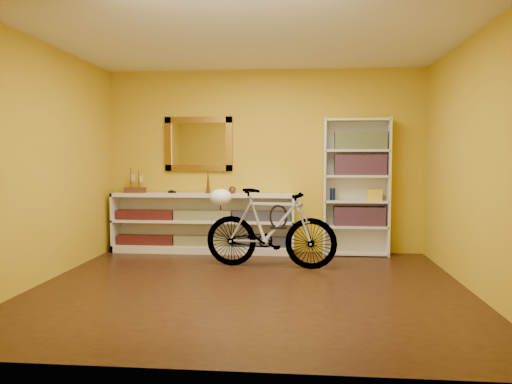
# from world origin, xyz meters

# --- Properties ---
(floor) EXTENTS (4.50, 4.00, 0.01)m
(floor) POSITION_xyz_m (0.00, 0.00, -0.01)
(floor) COLOR black
(floor) RESTS_ON ground
(ceiling) EXTENTS (4.50, 4.00, 0.01)m
(ceiling) POSITION_xyz_m (0.00, 0.00, 2.60)
(ceiling) COLOR silver
(ceiling) RESTS_ON ground
(back_wall) EXTENTS (4.50, 0.01, 2.60)m
(back_wall) POSITION_xyz_m (0.00, 2.00, 1.30)
(back_wall) COLOR gold
(back_wall) RESTS_ON ground
(left_wall) EXTENTS (0.01, 4.00, 2.60)m
(left_wall) POSITION_xyz_m (-2.25, 0.00, 1.30)
(left_wall) COLOR gold
(left_wall) RESTS_ON ground
(right_wall) EXTENTS (0.01, 4.00, 2.60)m
(right_wall) POSITION_xyz_m (2.25, 0.00, 1.30)
(right_wall) COLOR gold
(right_wall) RESTS_ON ground
(gilt_mirror) EXTENTS (0.98, 0.06, 0.78)m
(gilt_mirror) POSITION_xyz_m (-0.95, 1.97, 1.55)
(gilt_mirror) COLOR brown
(gilt_mirror) RESTS_ON back_wall
(wall_socket) EXTENTS (0.09, 0.02, 0.09)m
(wall_socket) POSITION_xyz_m (0.90, 1.99, 0.25)
(wall_socket) COLOR silver
(wall_socket) RESTS_ON back_wall
(console_unit) EXTENTS (2.60, 0.35, 0.85)m
(console_unit) POSITION_xyz_m (-0.86, 1.81, 0.42)
(console_unit) COLOR silver
(console_unit) RESTS_ON floor
(cd_row_lower) EXTENTS (2.50, 0.13, 0.14)m
(cd_row_lower) POSITION_xyz_m (-0.86, 1.79, 0.17)
(cd_row_lower) COLOR black
(cd_row_lower) RESTS_ON console_unit
(cd_row_upper) EXTENTS (2.50, 0.13, 0.14)m
(cd_row_upper) POSITION_xyz_m (-0.86, 1.79, 0.54)
(cd_row_upper) COLOR #1B557B
(cd_row_upper) RESTS_ON console_unit
(model_ship) EXTENTS (0.31, 0.14, 0.36)m
(model_ship) POSITION_xyz_m (-1.85, 1.81, 1.03)
(model_ship) COLOR #462313
(model_ship) RESTS_ON console_unit
(toy_car) EXTENTS (0.00, 0.00, 0.00)m
(toy_car) POSITION_xyz_m (-1.31, 1.81, 0.85)
(toy_car) COLOR black
(toy_car) RESTS_ON console_unit
(bronze_ornament) EXTENTS (0.06, 0.06, 0.35)m
(bronze_ornament) POSITION_xyz_m (-0.79, 1.81, 1.02)
(bronze_ornament) COLOR brown
(bronze_ornament) RESTS_ON console_unit
(decorative_orb) EXTENTS (0.10, 0.10, 0.10)m
(decorative_orb) POSITION_xyz_m (-0.44, 1.81, 0.90)
(decorative_orb) COLOR brown
(decorative_orb) RESTS_ON console_unit
(bookcase) EXTENTS (0.90, 0.30, 1.90)m
(bookcase) POSITION_xyz_m (1.29, 1.84, 0.95)
(bookcase) COLOR silver
(bookcase) RESTS_ON floor
(book_row_a) EXTENTS (0.70, 0.22, 0.26)m
(book_row_a) POSITION_xyz_m (1.34, 1.84, 0.55)
(book_row_a) COLOR maroon
(book_row_a) RESTS_ON bookcase
(book_row_b) EXTENTS (0.70, 0.22, 0.28)m
(book_row_b) POSITION_xyz_m (1.34, 1.84, 1.25)
(book_row_b) COLOR maroon
(book_row_b) RESTS_ON bookcase
(book_row_c) EXTENTS (0.70, 0.22, 0.25)m
(book_row_c) POSITION_xyz_m (1.34, 1.84, 1.59)
(book_row_c) COLOR #1C5063
(book_row_c) RESTS_ON bookcase
(travel_mug) EXTENTS (0.07, 0.07, 0.17)m
(travel_mug) POSITION_xyz_m (0.96, 1.82, 0.85)
(travel_mug) COLOR navy
(travel_mug) RESTS_ON bookcase
(red_tin) EXTENTS (0.20, 0.20, 0.20)m
(red_tin) POSITION_xyz_m (1.09, 1.87, 1.56)
(red_tin) COLOR maroon
(red_tin) RESTS_ON bookcase
(yellow_bag) EXTENTS (0.21, 0.15, 0.15)m
(yellow_bag) POSITION_xyz_m (1.54, 1.80, 0.84)
(yellow_bag) COLOR yellow
(yellow_bag) RESTS_ON bookcase
(bicycle) EXTENTS (0.61, 1.70, 0.98)m
(bicycle) POSITION_xyz_m (0.16, 0.94, 0.49)
(bicycle) COLOR silver
(bicycle) RESTS_ON floor
(helmet) EXTENTS (0.28, 0.27, 0.21)m
(helmet) POSITION_xyz_m (-0.47, 1.01, 0.86)
(helmet) COLOR white
(helmet) RESTS_ON bicycle
(u_lock) EXTENTS (0.22, 0.02, 0.22)m
(u_lock) POSITION_xyz_m (0.25, 0.93, 0.63)
(u_lock) COLOR black
(u_lock) RESTS_ON bicycle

